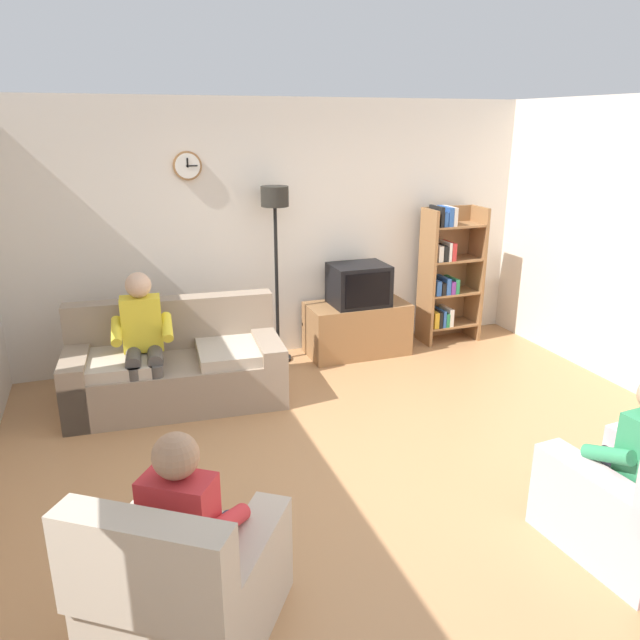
{
  "coord_description": "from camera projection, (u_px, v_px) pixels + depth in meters",
  "views": [
    {
      "loc": [
        -1.79,
        -3.58,
        2.46
      ],
      "look_at": [
        -0.19,
        0.9,
        0.9
      ],
      "focal_mm": 34.1,
      "sensor_mm": 36.0,
      "label": 1
    }
  ],
  "objects": [
    {
      "name": "tv_stand",
      "position": [
        357.0,
        328.0,
        6.7
      ],
      "size": [
        1.1,
        0.56,
        0.57
      ],
      "color": "olive",
      "rests_on": "ground_plane"
    },
    {
      "name": "ground_plane",
      "position": [
        384.0,
        467.0,
        4.54
      ],
      "size": [
        12.0,
        12.0,
        0.0
      ],
      "primitive_type": "plane",
      "color": "#B27F51"
    },
    {
      "name": "couch",
      "position": [
        176.0,
        369.0,
        5.54
      ],
      "size": [
        1.96,
        1.02,
        0.9
      ],
      "color": "gray",
      "rests_on": "ground_plane"
    },
    {
      "name": "tv",
      "position": [
        359.0,
        285.0,
        6.52
      ],
      "size": [
        0.6,
        0.49,
        0.44
      ],
      "color": "black",
      "rests_on": "tv_stand"
    },
    {
      "name": "person_in_right_armchair",
      "position": [
        634.0,
        453.0,
        3.57
      ],
      "size": [
        0.54,
        0.56,
        1.12
      ],
      "color": "#338C59",
      "rests_on": "ground_plane"
    },
    {
      "name": "armchair_near_bookshelf",
      "position": [
        638.0,
        507.0,
        3.59
      ],
      "size": [
        0.87,
        0.94,
        0.9
      ],
      "color": "beige",
      "rests_on": "ground_plane"
    },
    {
      "name": "person_on_couch",
      "position": [
        143.0,
        336.0,
        5.23
      ],
      "size": [
        0.53,
        0.56,
        1.24
      ],
      "color": "yellow",
      "rests_on": "ground_plane"
    },
    {
      "name": "person_in_left_armchair",
      "position": [
        190.0,
        520.0,
        2.97
      ],
      "size": [
        0.61,
        0.64,
        1.12
      ],
      "color": "red",
      "rests_on": "ground_plane"
    },
    {
      "name": "armchair_near_window",
      "position": [
        186.0,
        585.0,
        2.98
      ],
      "size": [
        1.16,
        1.18,
        0.9
      ],
      "color": "#BCAD99",
      "rests_on": "ground_plane"
    },
    {
      "name": "bookshelf",
      "position": [
        447.0,
        273.0,
        6.96
      ],
      "size": [
        0.68,
        0.36,
        1.58
      ],
      "color": "olive",
      "rests_on": "ground_plane"
    },
    {
      "name": "floor_lamp",
      "position": [
        275.0,
        226.0,
        6.15
      ],
      "size": [
        0.28,
        0.28,
        1.85
      ],
      "color": "black",
      "rests_on": "ground_plane"
    },
    {
      "name": "back_wall_assembly",
      "position": [
        281.0,
        230.0,
        6.5
      ],
      "size": [
        6.2,
        0.17,
        2.7
      ],
      "color": "silver",
      "rests_on": "ground_plane"
    }
  ]
}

